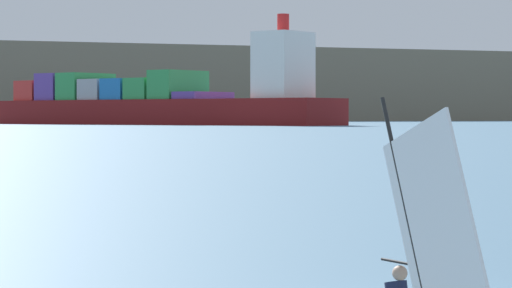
# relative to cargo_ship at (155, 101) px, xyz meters

# --- Properties ---
(cargo_ship) EXTENTS (110.71, 135.95, 37.33)m
(cargo_ship) POSITION_rel_cargo_ship_xyz_m (0.00, 0.00, 0.00)
(cargo_ship) COLOR maroon
(cargo_ship) RESTS_ON ground_plane
(distant_headland) EXTENTS (1182.58, 597.95, 42.07)m
(distant_headland) POSITION_rel_cargo_ship_xyz_m (397.13, 489.82, 12.36)
(distant_headland) COLOR #756B56
(distant_headland) RESTS_ON ground_plane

